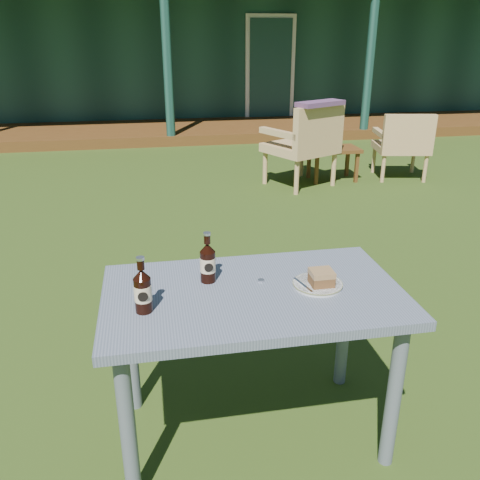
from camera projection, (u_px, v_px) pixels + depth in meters
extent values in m
plane|color=#334916|center=(209.00, 277.00, 3.77)|extent=(80.00, 80.00, 0.00)
cube|color=#183F34|center=(157.00, 50.00, 11.92)|extent=(15.00, 6.00, 2.60)
cube|color=#583415|center=(169.00, 132.00, 8.83)|extent=(15.00, 1.80, 0.16)
cylinder|color=#183F34|center=(168.00, 65.00, 7.67)|extent=(0.14, 0.14, 2.45)
cylinder|color=#183F34|center=(370.00, 63.00, 8.21)|extent=(0.14, 0.14, 2.45)
cube|color=white|center=(270.00, 71.00, 9.62)|extent=(0.95, 0.06, 2.00)
cube|color=#193D38|center=(270.00, 71.00, 9.59)|extent=(0.80, 0.04, 1.85)
cube|color=slate|center=(253.00, 295.00, 2.04)|extent=(1.20, 0.70, 0.04)
cylinder|color=slate|center=(128.00, 430.00, 1.85)|extent=(0.06, 0.06, 0.68)
cylinder|color=slate|center=(394.00, 396.00, 2.02)|extent=(0.06, 0.06, 0.68)
cylinder|color=slate|center=(130.00, 346.00, 2.34)|extent=(0.06, 0.06, 0.68)
cylinder|color=slate|center=(344.00, 325.00, 2.51)|extent=(0.06, 0.06, 0.68)
cylinder|color=silver|center=(318.00, 284.00, 2.07)|extent=(0.20, 0.20, 0.01)
cylinder|color=olive|center=(318.00, 283.00, 2.07)|extent=(0.20, 0.20, 0.00)
cube|color=brown|center=(321.00, 280.00, 2.05)|extent=(0.09, 0.08, 0.04)
cube|color=#9A7245|center=(322.00, 273.00, 2.04)|extent=(0.09, 0.09, 0.02)
cube|color=silver|center=(303.00, 285.00, 2.05)|extent=(0.05, 0.14, 0.00)
cylinder|color=black|center=(208.00, 267.00, 2.09)|extent=(0.06, 0.06, 0.13)
cone|color=black|center=(207.00, 248.00, 2.06)|extent=(0.06, 0.06, 0.04)
cylinder|color=black|center=(207.00, 239.00, 2.05)|extent=(0.03, 0.03, 0.04)
cylinder|color=silver|center=(207.00, 234.00, 2.04)|extent=(0.03, 0.03, 0.01)
cylinder|color=beige|center=(208.00, 264.00, 2.09)|extent=(0.06, 0.06, 0.06)
cylinder|color=black|center=(209.00, 268.00, 2.06)|extent=(0.04, 0.00, 0.04)
cylinder|color=black|center=(143.00, 295.00, 1.86)|extent=(0.06, 0.06, 0.14)
cone|color=black|center=(141.00, 274.00, 1.83)|extent=(0.06, 0.06, 0.04)
cylinder|color=black|center=(141.00, 265.00, 1.82)|extent=(0.03, 0.03, 0.04)
cylinder|color=silver|center=(140.00, 259.00, 1.81)|extent=(0.03, 0.03, 0.01)
cylinder|color=beige|center=(143.00, 293.00, 1.86)|extent=(0.07, 0.07, 0.06)
cylinder|color=black|center=(143.00, 297.00, 1.83)|extent=(0.04, 0.00, 0.04)
cylinder|color=silver|center=(261.00, 280.00, 2.11)|extent=(0.03, 0.03, 0.01)
cube|color=tan|center=(300.00, 148.00, 5.89)|extent=(0.92, 0.90, 0.10)
cube|color=tan|center=(319.00, 127.00, 5.57)|extent=(0.66, 0.39, 0.46)
cube|color=tan|center=(319.00, 127.00, 6.00)|extent=(0.34, 0.58, 0.07)
cube|color=tan|center=(279.00, 133.00, 5.65)|extent=(0.34, 0.58, 0.07)
cylinder|color=tan|center=(301.00, 161.00, 6.35)|extent=(0.05, 0.05, 0.39)
cylinder|color=tan|center=(265.00, 168.00, 6.02)|extent=(0.05, 0.05, 0.39)
cylinder|color=tan|center=(334.00, 169.00, 5.94)|extent=(0.05, 0.05, 0.39)
cylinder|color=tan|center=(297.00, 177.00, 5.61)|extent=(0.05, 0.05, 0.39)
cube|color=tan|center=(401.00, 147.00, 6.22)|extent=(0.69, 0.66, 0.08)
cube|color=tan|center=(409.00, 132.00, 5.91)|extent=(0.60, 0.18, 0.39)
cube|color=tan|center=(424.00, 133.00, 6.17)|extent=(0.16, 0.53, 0.06)
cube|color=tan|center=(380.00, 133.00, 6.18)|extent=(0.16, 0.53, 0.06)
cylinder|color=tan|center=(413.00, 160.00, 6.52)|extent=(0.05, 0.05, 0.33)
cylinder|color=tan|center=(374.00, 160.00, 6.52)|extent=(0.05, 0.05, 0.33)
cylinder|color=tan|center=(425.00, 169.00, 6.08)|extent=(0.05, 0.05, 0.33)
cylinder|color=tan|center=(383.00, 169.00, 6.09)|extent=(0.05, 0.05, 0.33)
cube|color=#5D3A5F|center=(320.00, 103.00, 5.48)|extent=(0.61, 0.44, 0.05)
cube|color=#583415|center=(333.00, 149.00, 6.09)|extent=(0.60, 0.40, 0.04)
cube|color=#583415|center=(317.00, 170.00, 5.99)|extent=(0.04, 0.04, 0.36)
cube|color=#583415|center=(357.00, 168.00, 6.08)|extent=(0.04, 0.04, 0.36)
cube|color=#583415|center=(309.00, 164.00, 6.27)|extent=(0.04, 0.04, 0.36)
cube|color=#583415|center=(347.00, 162.00, 6.35)|extent=(0.04, 0.04, 0.36)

